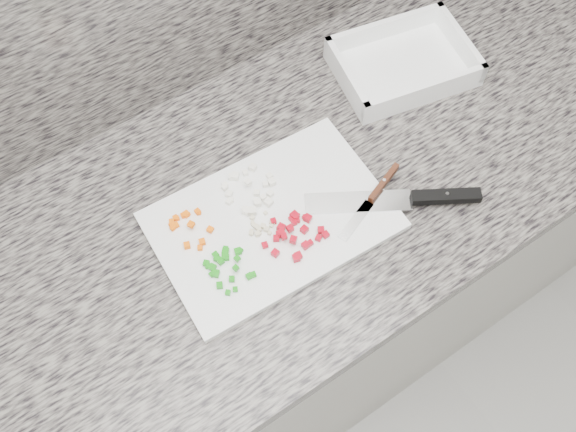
# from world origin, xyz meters

# --- Properties ---
(cabinet) EXTENTS (3.92, 0.62, 0.86)m
(cabinet) POSITION_xyz_m (0.00, 1.44, 0.43)
(cabinet) COLOR beige
(cabinet) RESTS_ON ground
(countertop) EXTENTS (3.96, 0.64, 0.04)m
(countertop) POSITION_xyz_m (0.00, 1.44, 0.88)
(countertop) COLOR slate
(countertop) RESTS_ON cabinet
(cutting_board) EXTENTS (0.41, 0.29, 0.01)m
(cutting_board) POSITION_xyz_m (0.04, 1.39, 0.91)
(cutting_board) COLOR white
(cutting_board) RESTS_ON countertop
(carrot_pile) EXTENTS (0.06, 0.08, 0.02)m
(carrot_pile) POSITION_xyz_m (-0.09, 1.46, 0.92)
(carrot_pile) COLOR #FD6505
(carrot_pile) RESTS_ON cutting_board
(onion_pile) EXTENTS (0.10, 0.10, 0.02)m
(onion_pile) POSITION_xyz_m (0.03, 1.46, 0.92)
(onion_pile) COLOR white
(onion_pile) RESTS_ON cutting_board
(green_pepper_pile) EXTENTS (0.07, 0.08, 0.02)m
(green_pepper_pile) POSITION_xyz_m (-0.07, 1.36, 0.92)
(green_pepper_pile) COLOR #0F860C
(green_pepper_pile) RESTS_ON cutting_board
(red_pepper_pile) EXTENTS (0.11, 0.09, 0.02)m
(red_pepper_pile) POSITION_xyz_m (0.05, 1.35, 0.92)
(red_pepper_pile) COLOR #A70213
(red_pepper_pile) RESTS_ON cutting_board
(garlic_pile) EXTENTS (0.05, 0.05, 0.01)m
(garlic_pile) POSITION_xyz_m (0.01, 1.39, 0.92)
(garlic_pile) COLOR beige
(garlic_pile) RESTS_ON cutting_board
(chef_knife) EXTENTS (0.28, 0.19, 0.02)m
(chef_knife) POSITION_xyz_m (0.27, 1.28, 0.92)
(chef_knife) COLOR silver
(chef_knife) RESTS_ON cutting_board
(paring_knife) EXTENTS (0.17, 0.07, 0.02)m
(paring_knife) POSITION_xyz_m (0.22, 1.33, 0.92)
(paring_knife) COLOR silver
(paring_knife) RESTS_ON cutting_board
(tray) EXTENTS (0.29, 0.24, 0.05)m
(tray) POSITION_xyz_m (0.44, 1.54, 0.92)
(tray) COLOR white
(tray) RESTS_ON countertop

